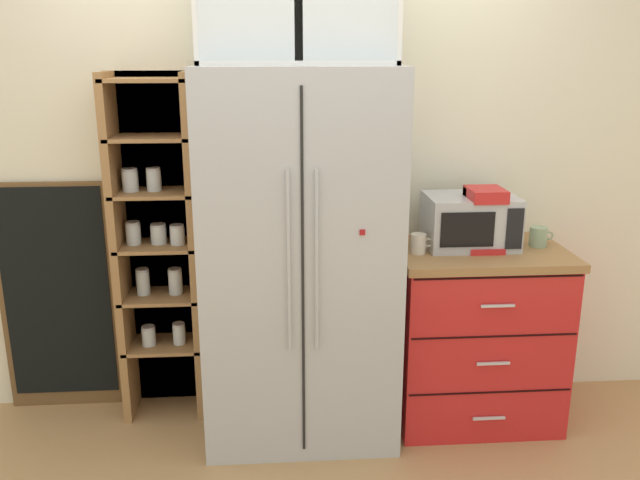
# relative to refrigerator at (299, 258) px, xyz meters

# --- Properties ---
(ground_plane) EXTENTS (10.61, 10.61, 0.00)m
(ground_plane) POSITION_rel_refrigerator_xyz_m (-0.00, -0.02, -0.90)
(ground_plane) COLOR tan
(wall_back_cream) EXTENTS (4.92, 0.10, 2.55)m
(wall_back_cream) POSITION_rel_refrigerator_xyz_m (-0.00, 0.38, 0.37)
(wall_back_cream) COLOR silver
(wall_back_cream) RESTS_ON ground
(refrigerator) EXTENTS (0.92, 0.68, 1.81)m
(refrigerator) POSITION_rel_refrigerator_xyz_m (0.00, 0.00, 0.00)
(refrigerator) COLOR #B7BABF
(refrigerator) RESTS_ON ground
(pantry_shelf_column) EXTENTS (0.46, 0.30, 1.78)m
(pantry_shelf_column) POSITION_rel_refrigerator_xyz_m (-0.71, 0.26, 0.01)
(pantry_shelf_column) COLOR brown
(pantry_shelf_column) RESTS_ON ground
(counter_cabinet) EXTENTS (0.85, 0.61, 0.92)m
(counter_cabinet) POSITION_rel_refrigerator_xyz_m (0.91, 0.04, -0.44)
(counter_cabinet) COLOR red
(counter_cabinet) RESTS_ON ground
(microwave) EXTENTS (0.44, 0.33, 0.26)m
(microwave) POSITION_rel_refrigerator_xyz_m (0.86, 0.09, 0.15)
(microwave) COLOR #B7BABF
(microwave) RESTS_ON counter_cabinet
(coffee_maker) EXTENTS (0.17, 0.20, 0.31)m
(coffee_maker) POSITION_rel_refrigerator_xyz_m (0.91, 0.05, 0.17)
(coffee_maker) COLOR red
(coffee_maker) RESTS_ON counter_cabinet
(mug_cream) EXTENTS (0.11, 0.07, 0.10)m
(mug_cream) POSITION_rel_refrigerator_xyz_m (0.58, -0.01, 0.07)
(mug_cream) COLOR silver
(mug_cream) RESTS_ON counter_cabinet
(mug_sage) EXTENTS (0.12, 0.09, 0.10)m
(mug_sage) POSITION_rel_refrigerator_xyz_m (1.21, 0.06, 0.07)
(mug_sage) COLOR #8CA37F
(mug_sage) RESTS_ON counter_cabinet
(bottle_clear) EXTENTS (0.07, 0.07, 0.29)m
(bottle_clear) POSITION_rel_refrigerator_xyz_m (0.91, 0.12, 0.15)
(bottle_clear) COLOR silver
(bottle_clear) RESTS_ON counter_cabinet
(bottle_cobalt) EXTENTS (0.06, 0.06, 0.27)m
(bottle_cobalt) POSITION_rel_refrigerator_xyz_m (0.91, 0.01, 0.14)
(bottle_cobalt) COLOR navy
(bottle_cobalt) RESTS_ON counter_cabinet
(chalkboard_menu) EXTENTS (0.60, 0.04, 1.24)m
(chalkboard_menu) POSITION_rel_refrigerator_xyz_m (-1.26, 0.31, -0.28)
(chalkboard_menu) COLOR brown
(chalkboard_menu) RESTS_ON ground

